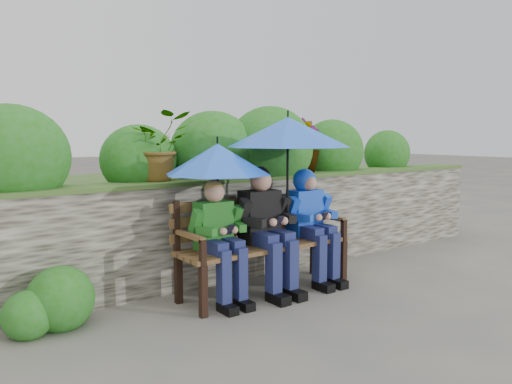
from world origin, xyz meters
TOP-DOWN VIEW (x-y plane):
  - ground at (0.00, 0.00)m, footprint 60.00×60.00m
  - garden_backdrop at (0.01, 1.60)m, footprint 8.00×2.85m
  - park_bench at (0.11, 0.17)m, footprint 1.70×0.50m
  - boy_left at (-0.39, 0.10)m, footprint 0.47×0.54m
  - boy_middle at (0.11, 0.09)m, footprint 0.54×0.62m
  - boy_right at (0.67, 0.10)m, footprint 0.50×0.61m
  - umbrella_left at (-0.37, 0.15)m, footprint 0.93×0.93m
  - umbrella_right at (0.35, 0.08)m, footprint 1.15×1.15m

SIDE VIEW (x-z plane):
  - ground at x=0.00m, z-range 0.00..0.00m
  - park_bench at x=0.11m, z-range 0.06..0.96m
  - boy_left at x=-0.39m, z-range 0.07..1.15m
  - garden_backdrop at x=0.01m, z-range -0.30..1.52m
  - boy_middle at x=0.11m, z-range 0.06..1.23m
  - boy_right at x=0.67m, z-range 0.11..1.24m
  - umbrella_left at x=-0.37m, z-range 0.87..1.64m
  - umbrella_right at x=0.35m, z-range 0.99..1.98m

